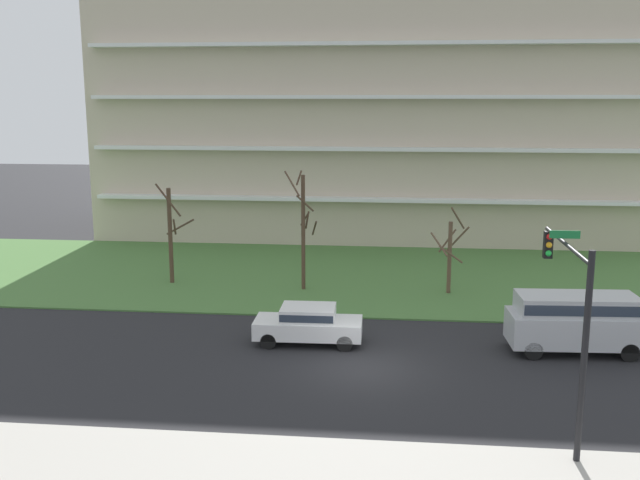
{
  "coord_description": "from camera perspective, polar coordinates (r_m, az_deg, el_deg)",
  "views": [
    {
      "loc": [
        0.9,
        -25.08,
        9.87
      ],
      "look_at": [
        -2.28,
        6.0,
        3.65
      ],
      "focal_mm": 39.72,
      "sensor_mm": 36.0,
      "label": 1
    }
  ],
  "objects": [
    {
      "name": "van_silver_near_left",
      "position": [
        29.77,
        19.93,
        -5.98
      ],
      "size": [
        5.3,
        2.26,
        2.36
      ],
      "rotation": [
        0.0,
        0.0,
        3.19
      ],
      "color": "#B7BABF",
      "rests_on": "ground"
    },
    {
      "name": "tree_center",
      "position": [
        36.67,
        10.42,
        -1.01
      ],
      "size": [
        1.99,
        1.98,
        4.64
      ],
      "color": "brown",
      "rests_on": "ground"
    },
    {
      "name": "apartment_building",
      "position": [
        53.57,
        4.95,
        9.6
      ],
      "size": [
        39.93,
        13.87,
        16.72
      ],
      "color": "beige",
      "rests_on": "ground"
    },
    {
      "name": "grass_lawn_strip",
      "position": [
        40.31,
        4.39,
        -2.89
      ],
      "size": [
        80.0,
        16.0,
        0.08
      ],
      "primitive_type": "cube",
      "color": "#477238",
      "rests_on": "ground"
    },
    {
      "name": "tree_left",
      "position": [
        36.57,
        -1.36,
        0.96
      ],
      "size": [
        1.77,
        1.75,
        6.3
      ],
      "color": "#4C3828",
      "rests_on": "ground"
    },
    {
      "name": "sidewalk_curb_near",
      "position": [
        19.71,
        2.58,
        -18.56
      ],
      "size": [
        80.0,
        4.0,
        0.15
      ],
      "primitive_type": "cube",
      "color": "#ADA89E",
      "rests_on": "ground"
    },
    {
      "name": "ground",
      "position": [
        26.97,
        3.58,
        -10.24
      ],
      "size": [
        160.0,
        160.0,
        0.0
      ],
      "primitive_type": "plane",
      "color": "#232326"
    },
    {
      "name": "traffic_signal_mast",
      "position": [
        21.79,
        19.46,
        -4.59
      ],
      "size": [
        0.9,
        5.5,
        6.05
      ],
      "color": "black",
      "rests_on": "ground"
    },
    {
      "name": "tree_far_left",
      "position": [
        38.89,
        -11.92,
        0.55
      ],
      "size": [
        1.78,
        2.01,
        5.59
      ],
      "color": "#4C3828",
      "rests_on": "ground"
    },
    {
      "name": "sedan_white_center_left",
      "position": [
        29.2,
        -0.95,
        -6.7
      ],
      "size": [
        4.43,
        1.87,
        1.57
      ],
      "rotation": [
        0.0,
        0.0,
        3.16
      ],
      "color": "white",
      "rests_on": "ground"
    }
  ]
}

